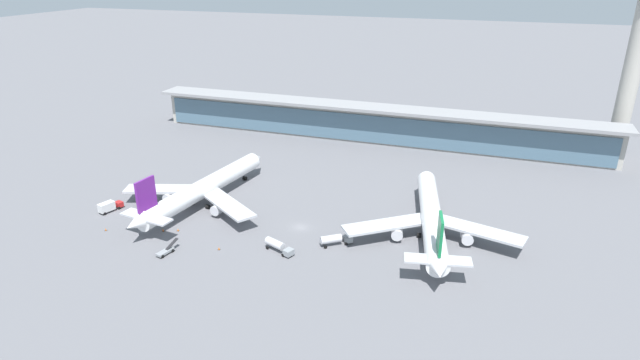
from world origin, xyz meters
name	(u,v)px	position (x,y,z in m)	size (l,w,h in m)	color
ground_plane	(300,227)	(0.00, 0.00, 0.00)	(1200.00, 1200.00, 0.00)	slate
airliner_left_stand	(202,189)	(-33.37, 4.09, 5.22)	(47.42, 62.18, 16.58)	white
airliner_centre_stand	(432,218)	(35.24, 7.19, 5.22)	(46.95, 61.87, 16.58)	white
service_truck_near_nose_grey	(166,251)	(-27.04, -24.87, 0.81)	(2.85, 6.93, 2.70)	gray
service_truck_under_wing_grey	(335,239)	(12.27, -6.32, 1.71)	(8.25, 6.93, 2.95)	gray
service_truck_mid_apron_grey	(278,246)	(-0.44, -14.31, 1.71)	(8.82, 5.29, 2.95)	gray
service_truck_by_tail_red	(109,206)	(-57.35, -9.19, 1.69)	(4.39, 7.65, 3.10)	#B21E1E
terminal_building	(371,123)	(0.00, 81.65, 7.87)	(189.63, 12.80, 15.20)	#B2ADA3
control_tower	(636,53)	(93.00, 97.06, 38.62)	(12.00, 12.00, 70.79)	#B2ADA3
safety_cone_alpha	(219,249)	(-15.32, -18.50, 0.32)	(0.62, 0.62, 0.70)	orange
safety_cone_bravo	(178,230)	(-31.14, -13.13, 0.32)	(0.62, 0.62, 0.70)	orange
safety_cone_charlie	(163,230)	(-34.92, -14.61, 0.32)	(0.62, 0.62, 0.70)	orange
safety_cone_delta	(106,229)	(-50.23, -19.50, 0.32)	(0.62, 0.62, 0.70)	orange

